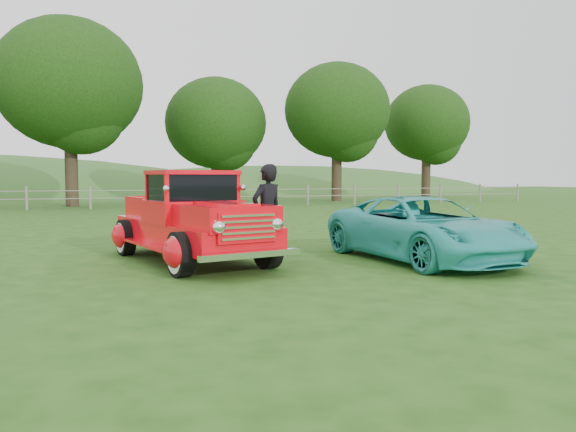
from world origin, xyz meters
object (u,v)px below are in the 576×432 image
object	(u,v)px
tree_near_east	(216,123)
man	(267,213)
red_pickup	(191,221)
tree_far_east	(427,123)
teal_sedan	(423,229)
tree_near_west	(69,84)
tree_mid_east	(337,111)

from	to	relation	value
tree_near_east	man	world-z (taller)	tree_near_east
red_pickup	man	distance (m)	1.49
tree_far_east	teal_sedan	xyz separation A→B (m)	(-18.51, -29.07, -5.22)
tree_near_west	tree_far_east	xyz separation A→B (m)	(26.00, 5.00, -0.94)
tree_near_east	tree_mid_east	distance (m)	8.30
tree_near_west	tree_near_east	xyz separation A→B (m)	(9.00, 4.00, -1.55)
tree_mid_east	man	distance (m)	28.70
tree_far_east	red_pickup	distance (m)	36.31
teal_sedan	man	xyz separation A→B (m)	(-2.98, 0.77, 0.32)
tree_mid_east	red_pickup	xyz separation A→B (m)	(-13.86, -24.75, -5.38)
red_pickup	man	xyz separation A→B (m)	(1.37, -0.55, 0.16)
tree_near_west	man	xyz separation A→B (m)	(4.51, -23.30, -5.85)
tree_near_west	tree_far_east	size ratio (longest dim) A/B	1.18
tree_far_east	man	bearing A→B (deg)	-127.21
tree_near_west	tree_mid_east	bearing A→B (deg)	6.71
teal_sedan	tree_far_east	bearing A→B (deg)	52.31
teal_sedan	man	distance (m)	3.10
teal_sedan	tree_mid_east	bearing A→B (deg)	64.76
tree_near_east	red_pickup	world-z (taller)	tree_near_east
tree_near_west	teal_sedan	world-z (taller)	tree_near_west
tree_far_east	man	distance (m)	35.87
man	tree_mid_east	bearing A→B (deg)	-140.35
tree_near_west	red_pickup	world-z (taller)	tree_near_west
tree_mid_east	tree_near_east	bearing A→B (deg)	165.96
tree_near_west	tree_near_east	size ratio (longest dim) A/B	1.25
tree_near_west	teal_sedan	size ratio (longest dim) A/B	2.28
tree_far_east	tree_mid_east	bearing A→B (deg)	-161.57
tree_near_west	man	bearing A→B (deg)	-79.05
tree_near_west	teal_sedan	distance (m)	25.95
tree_mid_east	tree_far_east	world-z (taller)	tree_mid_east
tree_far_east	man	world-z (taller)	tree_far_east
teal_sedan	tree_near_east	bearing A→B (deg)	81.72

